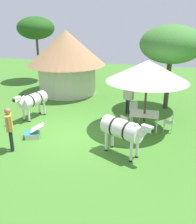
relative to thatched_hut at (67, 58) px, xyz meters
The scene contains 14 objects.
ground_plane 7.19m from the thatched_hut, 65.68° to the right, with size 36.00×36.00×0.00m, color #407A29.
thatched_hut is the anchor object (origin of this frame).
shade_umbrella 7.30m from the thatched_hut, 37.85° to the right, with size 3.64×3.64×3.19m.
patio_dining_table 7.49m from the thatched_hut, 37.85° to the right, with size 1.36×1.05×0.74m.
patio_chair_west_end 6.46m from the thatched_hut, 34.04° to the right, with size 0.60×0.59×0.90m.
patio_chair_near_lawn 7.65m from the thatched_hut, 47.07° to the right, with size 0.60×0.60×0.90m.
patio_chair_near_hut 8.49m from the thatched_hut, 33.10° to the right, with size 0.44×0.46×0.90m.
guest_beside_umbrella 5.68m from the thatched_hut, 31.24° to the right, with size 0.58×0.26×1.61m.
standing_watcher 8.26m from the thatched_hut, 82.57° to the right, with size 0.44×0.55×1.78m.
striped_lounge_chair 7.24m from the thatched_hut, 79.45° to the right, with size 0.97×0.83×0.58m.
zebra_nearest_camera 8.99m from the thatched_hut, 53.69° to the right, with size 2.06×1.31×1.58m.
zebra_by_umbrella 5.03m from the thatched_hut, 88.49° to the right, with size 0.99×2.14×1.48m.
acacia_tree_far_lawn 6.84m from the thatched_hut, 11.44° to the right, with size 3.34×3.34×4.58m.
acacia_tree_right_background 4.70m from the thatched_hut, 144.30° to the left, with size 2.84×2.84×4.96m.
Camera 1 is at (4.00, -9.37, 4.96)m, focal length 40.51 mm.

